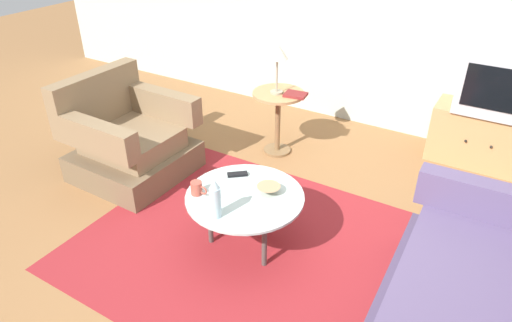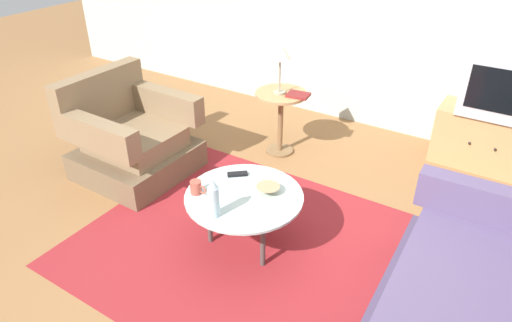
{
  "view_description": "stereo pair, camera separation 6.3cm",
  "coord_description": "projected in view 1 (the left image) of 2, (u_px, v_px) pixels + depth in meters",
  "views": [
    {
      "loc": [
        1.25,
        -2.16,
        2.21
      ],
      "look_at": [
        -0.19,
        0.23,
        0.55
      ],
      "focal_mm": 32.17,
      "sensor_mm": 36.0,
      "label": 1
    },
    {
      "loc": [
        1.31,
        -2.12,
        2.21
      ],
      "look_at": [
        -0.19,
        0.23,
        0.55
      ],
      "focal_mm": 32.17,
      "sensor_mm": 36.0,
      "label": 2
    }
  ],
  "objects": [
    {
      "name": "ground_plane",
      "position": [
        262.0,
        248.0,
        3.28
      ],
      "size": [
        16.0,
        16.0,
        0.0
      ],
      "primitive_type": "plane",
      "color": "olive"
    },
    {
      "name": "area_rug",
      "position": [
        246.0,
        243.0,
        3.32
      ],
      "size": [
        2.27,
        1.99,
        0.0
      ],
      "primitive_type": "cube",
      "color": "maroon",
      "rests_on": "ground"
    },
    {
      "name": "armchair",
      "position": [
        128.0,
        141.0,
        4.01
      ],
      "size": [
        0.88,
        0.91,
        0.88
      ],
      "rotation": [
        0.0,
        0.0,
        -1.59
      ],
      "color": "brown",
      "rests_on": "ground"
    },
    {
      "name": "coffee_table",
      "position": [
        245.0,
        199.0,
        3.12
      ],
      "size": [
        0.81,
        0.81,
        0.43
      ],
      "color": "#B2C6C1",
      "rests_on": "ground"
    },
    {
      "name": "side_table",
      "position": [
        278.0,
        110.0,
        4.26
      ],
      "size": [
        0.48,
        0.48,
        0.61
      ],
      "color": "tan",
      "rests_on": "ground"
    },
    {
      "name": "tv_stand",
      "position": [
        481.0,
        137.0,
        4.18
      ],
      "size": [
        0.87,
        0.43,
        0.53
      ],
      "color": "tan",
      "rests_on": "ground"
    },
    {
      "name": "television",
      "position": [
        496.0,
        84.0,
        3.92
      ],
      "size": [
        0.58,
        0.47,
        0.5
      ],
      "color": "#B7B7BC",
      "rests_on": "tv_stand"
    },
    {
      "name": "table_lamp",
      "position": [
        277.0,
        54.0,
        3.97
      ],
      "size": [
        0.19,
        0.19,
        0.46
      ],
      "color": "#9E937A",
      "rests_on": "side_table"
    },
    {
      "name": "vase",
      "position": [
        215.0,
        199.0,
        2.84
      ],
      "size": [
        0.07,
        0.07,
        0.28
      ],
      "color": "silver",
      "rests_on": "coffee_table"
    },
    {
      "name": "mug",
      "position": [
        197.0,
        188.0,
        3.09
      ],
      "size": [
        0.13,
        0.08,
        0.09
      ],
      "color": "#B74C3D",
      "rests_on": "coffee_table"
    },
    {
      "name": "bowl",
      "position": [
        269.0,
        189.0,
        3.12
      ],
      "size": [
        0.16,
        0.16,
        0.05
      ],
      "color": "tan",
      "rests_on": "coffee_table"
    },
    {
      "name": "tv_remote_dark",
      "position": [
        237.0,
        174.0,
        3.31
      ],
      "size": [
        0.14,
        0.13,
        0.02
      ],
      "rotation": [
        0.0,
        0.0,
        0.7
      ],
      "color": "black",
      "rests_on": "coffee_table"
    },
    {
      "name": "book",
      "position": [
        296.0,
        95.0,
        4.1
      ],
      "size": [
        0.21,
        0.17,
        0.02
      ],
      "rotation": [
        0.0,
        0.0,
        0.13
      ],
      "color": "maroon",
      "rests_on": "side_table"
    }
  ]
}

